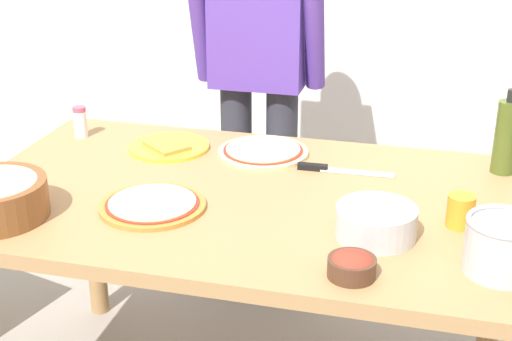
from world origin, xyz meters
The scene contains 12 objects.
dining_table centered at (0.00, 0.00, 0.67)m, with size 1.60×0.96×0.76m.
person_cook centered at (-0.17, 0.76, 0.94)m, with size 0.49×0.25×1.62m.
pizza_raw_on_board centered at (-0.04, 0.30, 0.77)m, with size 0.29×0.29×0.02m.
pizza_cooked_on_tray centered at (-0.23, -0.16, 0.77)m, with size 0.29×0.29×0.02m.
plate_with_slice centered at (-0.35, 0.27, 0.77)m, with size 0.26×0.26×0.02m.
mixing_bowl_steel centered at (0.36, -0.17, 0.80)m, with size 0.20×0.20×0.08m.
small_sauce_bowl centered at (0.33, -0.37, 0.79)m, with size 0.11×0.11×0.06m.
olive_oil_bottle centered at (0.69, 0.34, 0.87)m, with size 0.07×0.07×0.26m.
steel_pot centered at (0.65, -0.27, 0.83)m, with size 0.17×0.17×0.13m.
cup_orange centered at (0.56, -0.06, 0.80)m, with size 0.07×0.07×0.09m, color orange.
salt_shaker centered at (-0.67, 0.30, 0.81)m, with size 0.04×0.04×0.11m.
chef_knife centered at (0.20, 0.22, 0.77)m, with size 0.29×0.03×0.02m.
Camera 1 is at (0.48, -1.81, 1.62)m, focal length 51.58 mm.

